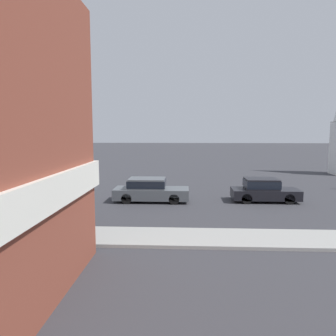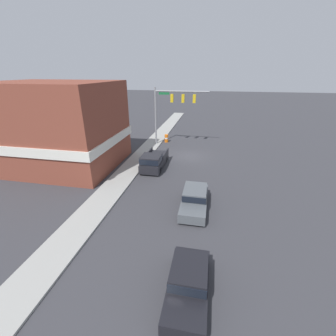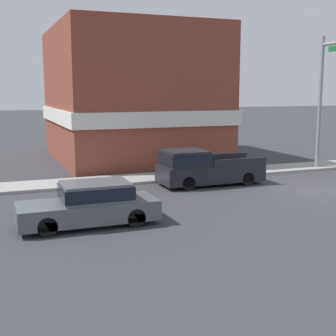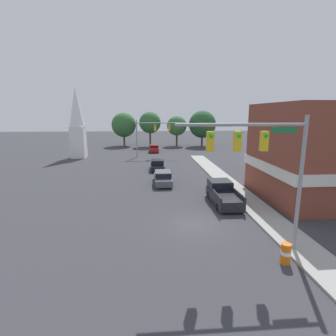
% 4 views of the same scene
% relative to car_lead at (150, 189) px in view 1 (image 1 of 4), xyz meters
% --- Properties ---
extents(car_lead, '(1.86, 4.83, 1.52)m').
position_rel_car_lead_xyz_m(car_lead, '(0.00, 0.00, 0.00)').
color(car_lead, black).
rests_on(car_lead, ground).
extents(car_second_ahead, '(1.82, 4.27, 1.51)m').
position_rel_car_lead_xyz_m(car_second_ahead, '(-0.36, 7.39, -0.01)').
color(car_second_ahead, black).
rests_on(car_second_ahead, ground).
extents(pickup_truck_parked, '(2.05, 5.21, 1.80)m').
position_rel_car_lead_xyz_m(pickup_truck_parked, '(4.94, -6.64, 0.10)').
color(pickup_truck_parked, black).
rests_on(pickup_truck_parked, ground).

